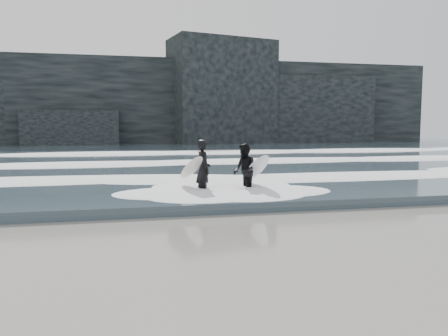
# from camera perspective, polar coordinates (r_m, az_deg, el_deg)

# --- Properties ---
(ground) EXTENTS (120.00, 120.00, 0.00)m
(ground) POSITION_cam_1_polar(r_m,az_deg,el_deg) (8.96, 1.69, -10.10)
(ground) COLOR olive
(ground) RESTS_ON ground
(sea) EXTENTS (90.00, 52.00, 0.30)m
(sea) POSITION_cam_1_polar(r_m,az_deg,el_deg) (37.49, -9.21, 2.06)
(sea) COLOR #34454F
(sea) RESTS_ON ground
(headland) EXTENTS (70.00, 9.00, 10.00)m
(headland) POSITION_cam_1_polar(r_m,az_deg,el_deg) (54.47, -10.33, 8.23)
(headland) COLOR black
(headland) RESTS_ON ground
(foam_near) EXTENTS (60.00, 3.20, 0.20)m
(foam_near) POSITION_cam_1_polar(r_m,az_deg,el_deg) (17.61, -5.48, -1.02)
(foam_near) COLOR white
(foam_near) RESTS_ON sea
(foam_mid) EXTENTS (60.00, 4.00, 0.24)m
(foam_mid) POSITION_cam_1_polar(r_m,az_deg,el_deg) (24.54, -7.48, 0.87)
(foam_mid) COLOR white
(foam_mid) RESTS_ON sea
(foam_far) EXTENTS (60.00, 4.80, 0.30)m
(foam_far) POSITION_cam_1_polar(r_m,az_deg,el_deg) (33.49, -8.83, 2.16)
(foam_far) COLOR white
(foam_far) RESTS_ON sea
(surfer_left) EXTENTS (1.09, 1.82, 1.95)m
(surfer_left) POSITION_cam_1_polar(r_m,az_deg,el_deg) (14.50, -2.92, -0.12)
(surfer_left) COLOR black
(surfer_left) RESTS_ON ground
(surfer_right) EXTENTS (1.11, 2.06, 1.81)m
(surfer_right) POSITION_cam_1_polar(r_m,az_deg,el_deg) (14.74, 2.87, -0.28)
(surfer_right) COLOR black
(surfer_right) RESTS_ON ground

